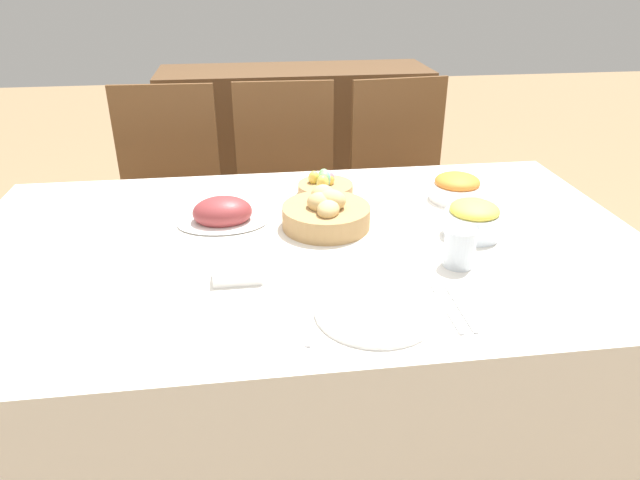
{
  "coord_description": "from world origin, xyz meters",
  "views": [
    {
      "loc": [
        -0.14,
        -1.35,
        1.41
      ],
      "look_at": [
        0.03,
        -0.08,
        0.78
      ],
      "focal_mm": 32.0,
      "sensor_mm": 36.0,
      "label": 1
    }
  ],
  "objects_px": {
    "chair_far_center": "(287,193)",
    "sideboard": "(296,153)",
    "ham_platter": "(223,214)",
    "fork": "(303,318)",
    "chair_far_right": "(404,187)",
    "dinner_plate": "(375,311)",
    "carrot_bowl": "(457,188)",
    "spoon": "(459,306)",
    "butter_dish": "(238,274)",
    "bread_basket": "(326,213)",
    "pineapple_bowl": "(473,219)",
    "egg_basket": "(325,186)",
    "drinking_cup": "(460,247)",
    "knife": "(446,307)",
    "chair_far_left": "(168,199)"
  },
  "relations": [
    {
      "from": "spoon",
      "to": "drinking_cup",
      "type": "bearing_deg",
      "value": 71.55
    },
    {
      "from": "chair_far_right",
      "to": "dinner_plate",
      "type": "relative_size",
      "value": 3.69
    },
    {
      "from": "bread_basket",
      "to": "pineapple_bowl",
      "type": "relative_size",
      "value": 1.58
    },
    {
      "from": "egg_basket",
      "to": "fork",
      "type": "bearing_deg",
      "value": -101.89
    },
    {
      "from": "carrot_bowl",
      "to": "spoon",
      "type": "height_order",
      "value": "carrot_bowl"
    },
    {
      "from": "egg_basket",
      "to": "spoon",
      "type": "distance_m",
      "value": 0.71
    },
    {
      "from": "ham_platter",
      "to": "bread_basket",
      "type": "bearing_deg",
      "value": -12.73
    },
    {
      "from": "chair_far_right",
      "to": "sideboard",
      "type": "bearing_deg",
      "value": 113.04
    },
    {
      "from": "ham_platter",
      "to": "knife",
      "type": "relative_size",
      "value": 1.3
    },
    {
      "from": "sideboard",
      "to": "butter_dish",
      "type": "height_order",
      "value": "sideboard"
    },
    {
      "from": "fork",
      "to": "butter_dish",
      "type": "xyz_separation_m",
      "value": [
        -0.13,
        0.18,
        0.01
      ]
    },
    {
      "from": "chair_far_right",
      "to": "dinner_plate",
      "type": "height_order",
      "value": "chair_far_right"
    },
    {
      "from": "pineapple_bowl",
      "to": "dinner_plate",
      "type": "height_order",
      "value": "pineapple_bowl"
    },
    {
      "from": "chair_far_left",
      "to": "bread_basket",
      "type": "height_order",
      "value": "chair_far_left"
    },
    {
      "from": "chair_far_center",
      "to": "dinner_plate",
      "type": "relative_size",
      "value": 3.69
    },
    {
      "from": "ham_platter",
      "to": "pineapple_bowl",
      "type": "relative_size",
      "value": 1.66
    },
    {
      "from": "chair_far_left",
      "to": "spoon",
      "type": "relative_size",
      "value": 4.82
    },
    {
      "from": "bread_basket",
      "to": "spoon",
      "type": "relative_size",
      "value": 1.23
    },
    {
      "from": "fork",
      "to": "spoon",
      "type": "height_order",
      "value": "same"
    },
    {
      "from": "sideboard",
      "to": "egg_basket",
      "type": "xyz_separation_m",
      "value": [
        -0.03,
        -1.33,
        0.32
      ]
    },
    {
      "from": "knife",
      "to": "butter_dish",
      "type": "relative_size",
      "value": 1.74
    },
    {
      "from": "sideboard",
      "to": "pineapple_bowl",
      "type": "relative_size",
      "value": 8.99
    },
    {
      "from": "sideboard",
      "to": "pineapple_bowl",
      "type": "bearing_deg",
      "value": -79.06
    },
    {
      "from": "fork",
      "to": "drinking_cup",
      "type": "bearing_deg",
      "value": 23.94
    },
    {
      "from": "spoon",
      "to": "drinking_cup",
      "type": "relative_size",
      "value": 2.05
    },
    {
      "from": "sideboard",
      "to": "spoon",
      "type": "height_order",
      "value": "sideboard"
    },
    {
      "from": "chair_far_center",
      "to": "sideboard",
      "type": "xyz_separation_m",
      "value": [
        0.11,
        0.74,
        -0.06
      ]
    },
    {
      "from": "chair_far_left",
      "to": "knife",
      "type": "bearing_deg",
      "value": -57.53
    },
    {
      "from": "chair_far_center",
      "to": "chair_far_right",
      "type": "distance_m",
      "value": 0.51
    },
    {
      "from": "pineapple_bowl",
      "to": "fork",
      "type": "distance_m",
      "value": 0.6
    },
    {
      "from": "bread_basket",
      "to": "chair_far_right",
      "type": "bearing_deg",
      "value": 60.76
    },
    {
      "from": "carrot_bowl",
      "to": "spoon",
      "type": "bearing_deg",
      "value": -108.89
    },
    {
      "from": "chair_far_center",
      "to": "chair_far_right",
      "type": "relative_size",
      "value": 1.0
    },
    {
      "from": "chair_far_center",
      "to": "pineapple_bowl",
      "type": "xyz_separation_m",
      "value": [
        0.43,
        -0.93,
        0.27
      ]
    },
    {
      "from": "ham_platter",
      "to": "spoon",
      "type": "xyz_separation_m",
      "value": [
        0.51,
        -0.5,
        -0.03
      ]
    },
    {
      "from": "drinking_cup",
      "to": "knife",
      "type": "bearing_deg",
      "value": -116.84
    },
    {
      "from": "dinner_plate",
      "to": "spoon",
      "type": "height_order",
      "value": "dinner_plate"
    },
    {
      "from": "chair_far_right",
      "to": "spoon",
      "type": "height_order",
      "value": "chair_far_right"
    },
    {
      "from": "bread_basket",
      "to": "spoon",
      "type": "xyz_separation_m",
      "value": [
        0.23,
        -0.44,
        -0.04
      ]
    },
    {
      "from": "ham_platter",
      "to": "fork",
      "type": "xyz_separation_m",
      "value": [
        0.17,
        -0.5,
        -0.03
      ]
    },
    {
      "from": "fork",
      "to": "chair_far_left",
      "type": "bearing_deg",
      "value": 108.36
    },
    {
      "from": "pineapple_bowl",
      "to": "drinking_cup",
      "type": "xyz_separation_m",
      "value": [
        -0.1,
        -0.16,
        0.0
      ]
    },
    {
      "from": "sideboard",
      "to": "knife",
      "type": "relative_size",
      "value": 7.02
    },
    {
      "from": "pineapple_bowl",
      "to": "fork",
      "type": "xyz_separation_m",
      "value": [
        -0.5,
        -0.34,
        -0.04
      ]
    },
    {
      "from": "chair_far_left",
      "to": "pineapple_bowl",
      "type": "bearing_deg",
      "value": -42.9
    },
    {
      "from": "dinner_plate",
      "to": "knife",
      "type": "distance_m",
      "value": 0.15
    },
    {
      "from": "chair_far_left",
      "to": "ham_platter",
      "type": "bearing_deg",
      "value": -69.19
    },
    {
      "from": "bread_basket",
      "to": "butter_dish",
      "type": "xyz_separation_m",
      "value": [
        -0.24,
        -0.26,
        -0.03
      ]
    },
    {
      "from": "ham_platter",
      "to": "sideboard",
      "type": "bearing_deg",
      "value": 77.08
    },
    {
      "from": "bread_basket",
      "to": "knife",
      "type": "height_order",
      "value": "bread_basket"
    }
  ]
}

